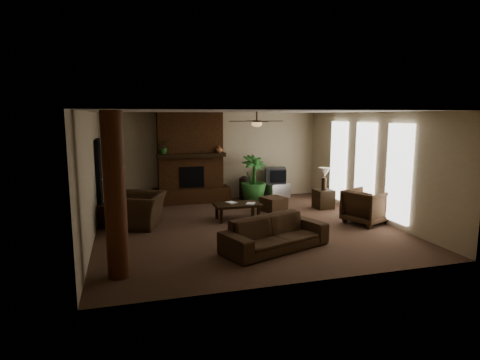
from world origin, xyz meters
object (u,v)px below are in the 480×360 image
object	(u,v)px
armchair_left	(140,205)
floor_plant	(253,189)
armchair_right	(366,205)
ottoman	(273,204)
sofa	(275,228)
tv_stand	(277,190)
side_table_right	(323,199)
floor_vase	(244,186)
lamp_left	(110,187)
side_table_left	(111,215)
log_column	(115,196)
coffee_table	(237,206)
lamp_right	(324,174)

from	to	relation	value
armchair_left	floor_plant	size ratio (longest dim) A/B	0.84
armchair_right	ottoman	world-z (taller)	armchair_right
sofa	ottoman	size ratio (longest dim) A/B	3.78
tv_stand	side_table_right	xyz separation A→B (m)	(0.79, -1.77, 0.03)
floor_vase	side_table_right	distance (m)	2.66
side_table_right	floor_plant	bearing A→B (deg)	139.30
lamp_left	sofa	bearing A→B (deg)	-39.46
side_table_right	side_table_left	bearing A→B (deg)	-176.86
armchair_right	lamp_left	world-z (taller)	lamp_left
log_column	side_table_left	xyz separation A→B (m)	(-0.20, 3.33, -1.12)
log_column	tv_stand	distance (m)	7.45
armchair_left	side_table_left	xyz separation A→B (m)	(-0.69, 0.18, -0.27)
log_column	coffee_table	world-z (taller)	log_column
coffee_table	side_table_right	distance (m)	2.85
armchair_right	floor_vase	bearing A→B (deg)	5.88
coffee_table	floor_plant	size ratio (longest dim) A/B	0.82
armchair_left	floor_plant	bearing A→B (deg)	137.87
lamp_left	lamp_right	world-z (taller)	same
tv_stand	coffee_table	bearing A→B (deg)	-153.86
log_column	armchair_right	xyz separation A→B (m)	(5.99, 1.84, -0.92)
tv_stand	floor_plant	distance (m)	0.97
armchair_left	lamp_left	distance (m)	0.84
sofa	floor_plant	distance (m)	4.64
armchair_right	lamp_left	distance (m)	6.38
floor_plant	side_table_right	bearing A→B (deg)	-40.70
log_column	tv_stand	xyz separation A→B (m)	(4.96, 5.43, -1.15)
log_column	armchair_left	size ratio (longest dim) A/B	2.26
log_column	floor_vase	world-z (taller)	log_column
ottoman	floor_vase	size ratio (longest dim) A/B	0.78
log_column	floor_vase	size ratio (longest dim) A/B	3.64
armchair_right	lamp_right	size ratio (longest dim) A/B	1.46
armchair_right	sofa	bearing A→B (deg)	89.40
lamp_left	floor_plant	bearing A→B (deg)	23.46
log_column	lamp_left	bearing A→B (deg)	93.49
floor_vase	side_table_left	bearing A→B (deg)	-151.56
floor_vase	lamp_left	bearing A→B (deg)	-150.94
armchair_left	side_table_right	world-z (taller)	armchair_left
log_column	lamp_left	xyz separation A→B (m)	(-0.20, 3.28, -0.40)
floor_plant	side_table_left	distance (m)	4.62
floor_vase	sofa	bearing A→B (deg)	-99.51
log_column	side_table_left	distance (m)	3.53
log_column	side_table_right	bearing A→B (deg)	32.47
ottoman	lamp_left	xyz separation A→B (m)	(-4.42, -0.46, 0.80)
side_table_right	log_column	bearing A→B (deg)	-147.53
floor_vase	side_table_right	bearing A→B (deg)	-45.38
floor_plant	side_table_left	world-z (taller)	floor_plant
log_column	floor_plant	bearing A→B (deg)	51.64
log_column	floor_plant	distance (m)	6.61
side_table_right	lamp_right	world-z (taller)	lamp_right
armchair_right	lamp_left	bearing A→B (deg)	53.29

